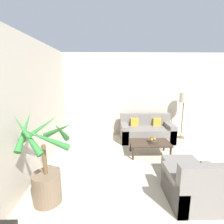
# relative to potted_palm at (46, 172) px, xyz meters

# --- Properties ---
(wall_back) EXTENTS (8.20, 0.06, 2.70)m
(wall_back) POSITION_rel_potted_palm_xyz_m (2.83, 3.27, 0.82)
(wall_back) COLOR #BCB2A3
(wall_back) RESTS_ON ground_plane
(wall_left) EXTENTS (0.06, 8.28, 2.70)m
(wall_left) POSITION_rel_potted_palm_xyz_m (-0.50, -0.10, 0.82)
(wall_left) COLOR #BCB2A3
(wall_left) RESTS_ON ground_plane
(potted_palm) EXTENTS (0.93, 0.94, 1.48)m
(potted_palm) POSITION_rel_potted_palm_xyz_m (0.00, 0.00, 0.00)
(potted_palm) COLOR brown
(potted_palm) RESTS_ON ground_plane
(sofa_loveseat) EXTENTS (1.59, 0.80, 0.80)m
(sofa_loveseat) POSITION_rel_potted_palm_xyz_m (2.16, 2.67, -0.25)
(sofa_loveseat) COLOR slate
(sofa_loveseat) RESTS_ON ground_plane
(floor_lamp) EXTENTS (0.29, 0.29, 1.47)m
(floor_lamp) POSITION_rel_potted_palm_xyz_m (3.34, 2.87, 0.69)
(floor_lamp) COLOR brown
(floor_lamp) RESTS_ON ground_plane
(coffee_table) EXTENTS (1.00, 0.59, 0.34)m
(coffee_table) POSITION_rel_potted_palm_xyz_m (2.02, 1.64, -0.22)
(coffee_table) COLOR #38281E
(coffee_table) RESTS_ON ground_plane
(fruit_bowl) EXTENTS (0.24, 0.24, 0.06)m
(fruit_bowl) POSITION_rel_potted_palm_xyz_m (2.09, 1.64, -0.15)
(fruit_bowl) COLOR #42382D
(fruit_bowl) RESTS_ON coffee_table
(apple_red) EXTENTS (0.07, 0.07, 0.07)m
(apple_red) POSITION_rel_potted_palm_xyz_m (2.07, 1.70, -0.09)
(apple_red) COLOR red
(apple_red) RESTS_ON fruit_bowl
(apple_green) EXTENTS (0.07, 0.07, 0.07)m
(apple_green) POSITION_rel_potted_palm_xyz_m (2.13, 1.62, -0.09)
(apple_green) COLOR olive
(apple_green) RESTS_ON fruit_bowl
(orange_fruit) EXTENTS (0.07, 0.07, 0.07)m
(orange_fruit) POSITION_rel_potted_palm_xyz_m (2.05, 1.58, -0.09)
(orange_fruit) COLOR orange
(orange_fruit) RESTS_ON fruit_bowl
(armchair) EXTENTS (0.85, 0.80, 0.80)m
(armchair) POSITION_rel_potted_palm_xyz_m (2.35, -0.07, -0.27)
(armchair) COLOR slate
(armchair) RESTS_ON ground_plane
(ottoman) EXTENTS (0.65, 0.50, 0.35)m
(ottoman) POSITION_rel_potted_palm_xyz_m (2.42, 0.67, -0.35)
(ottoman) COLOR slate
(ottoman) RESTS_ON ground_plane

